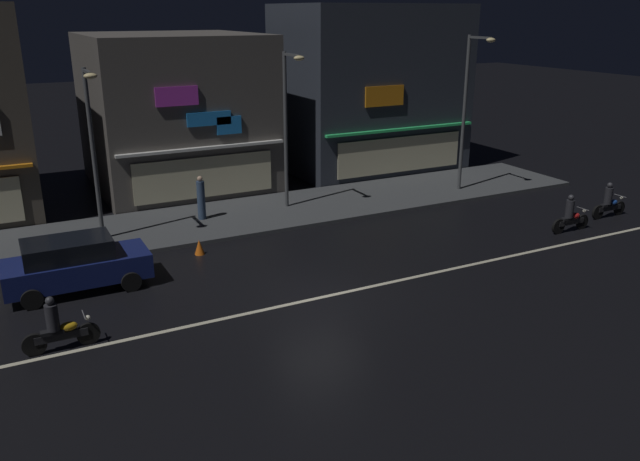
# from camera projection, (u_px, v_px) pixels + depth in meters

# --- Properties ---
(ground_plane) EXTENTS (140.00, 140.00, 0.00)m
(ground_plane) POSITION_uv_depth(u_px,v_px,m) (319.00, 298.00, 19.48)
(ground_plane) COLOR black
(lane_divider_stripe) EXTENTS (32.77, 0.16, 0.01)m
(lane_divider_stripe) POSITION_uv_depth(u_px,v_px,m) (319.00, 298.00, 19.48)
(lane_divider_stripe) COLOR beige
(lane_divider_stripe) RESTS_ON ground
(sidewalk_far) EXTENTS (34.50, 4.90, 0.14)m
(sidewalk_far) POSITION_uv_depth(u_px,v_px,m) (225.00, 219.00, 26.69)
(sidewalk_far) COLOR #424447
(sidewalk_far) RESTS_ON ground
(storefront_left_block) EXTENTS (7.88, 8.91, 7.26)m
(storefront_left_block) POSITION_uv_depth(u_px,v_px,m) (174.00, 111.00, 31.29)
(storefront_left_block) COLOR #56514C
(storefront_left_block) RESTS_ON ground
(storefront_right_block) EXTENTS (9.13, 6.67, 8.60)m
(storefront_right_block) POSITION_uv_depth(u_px,v_px,m) (369.00, 88.00, 34.61)
(storefront_right_block) COLOR #2D333D
(storefront_right_block) RESTS_ON ground
(streetlamp_west) EXTENTS (0.44, 1.64, 6.26)m
(streetlamp_west) POSITION_uv_depth(u_px,v_px,m) (93.00, 140.00, 22.81)
(streetlamp_west) COLOR #47494C
(streetlamp_west) RESTS_ON sidewalk_far
(streetlamp_mid) EXTENTS (0.44, 1.64, 6.55)m
(streetlamp_mid) POSITION_uv_depth(u_px,v_px,m) (288.00, 118.00, 26.75)
(streetlamp_mid) COLOR #47494C
(streetlamp_mid) RESTS_ON sidewalk_far
(streetlamp_east) EXTENTS (0.44, 1.64, 7.10)m
(streetlamp_east) POSITION_uv_depth(u_px,v_px,m) (468.00, 101.00, 29.40)
(streetlamp_east) COLOR #47494C
(streetlamp_east) RESTS_ON sidewalk_far
(pedestrian_on_sidewalk) EXTENTS (0.33, 0.33, 1.81)m
(pedestrian_on_sidewalk) POSITION_uv_depth(u_px,v_px,m) (201.00, 199.00, 26.19)
(pedestrian_on_sidewalk) COLOR #334766
(pedestrian_on_sidewalk) RESTS_ON sidewalk_far
(parked_car_near_kerb) EXTENTS (4.30, 1.98, 1.67)m
(parked_car_near_kerb) POSITION_uv_depth(u_px,v_px,m) (75.00, 263.00, 19.82)
(parked_car_near_kerb) COLOR navy
(parked_car_near_kerb) RESTS_ON ground
(motorcycle_lead) EXTENTS (1.90, 0.60, 1.52)m
(motorcycle_lead) POSITION_uv_depth(u_px,v_px,m) (570.00, 216.00, 25.16)
(motorcycle_lead) COLOR black
(motorcycle_lead) RESTS_ON ground
(motorcycle_following) EXTENTS (1.90, 0.60, 1.52)m
(motorcycle_following) POSITION_uv_depth(u_px,v_px,m) (609.00, 203.00, 26.92)
(motorcycle_following) COLOR black
(motorcycle_following) RESTS_ON ground
(motorcycle_opposite_lane) EXTENTS (1.90, 0.60, 1.52)m
(motorcycle_opposite_lane) POSITION_uv_depth(u_px,v_px,m) (58.00, 328.00, 16.29)
(motorcycle_opposite_lane) COLOR black
(motorcycle_opposite_lane) RESTS_ON ground
(traffic_cone) EXTENTS (0.36, 0.36, 0.55)m
(traffic_cone) POSITION_uv_depth(u_px,v_px,m) (199.00, 247.00, 22.91)
(traffic_cone) COLOR orange
(traffic_cone) RESTS_ON ground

